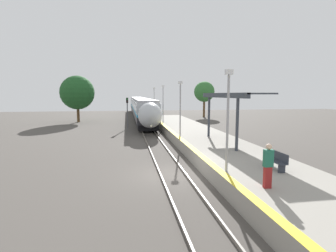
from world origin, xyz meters
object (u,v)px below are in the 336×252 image
Objects in this scene: person_waiting at (268,165)px; railway_signal at (127,110)px; platform_bench at (276,160)px; lamppost_farthest at (154,99)px; train at (140,107)px; lamppost_far at (163,101)px; lamppost_near at (228,113)px; lamppost_mid at (180,104)px.

railway_signal is (-5.43, 26.15, 0.72)m from person_waiting.
railway_signal is at bearing 107.00° from platform_bench.
lamppost_farthest is at bearing 91.17° from person_waiting.
person_waiting is at bearing -85.92° from train.
lamppost_far is (4.69, -1.15, 1.16)m from railway_signal.
lamppost_mid is (0.00, 11.26, 0.00)m from lamppost_near.
train is at bearing 94.57° from lamppost_mid.
train is 15.60m from railway_signal.
train is 29.62× the size of platform_bench.
lamppost_far is at bearing 90.00° from lamppost_mid.
lamppost_mid and lamppost_far have the same top height.
person_waiting is at bearing -86.90° from lamppost_mid.
train is 11.36× the size of railway_signal.
lamppost_near is at bearing -90.00° from lamppost_farthest.
lamppost_far is at bearing -13.77° from railway_signal.
lamppost_far reaches higher than railway_signal.
lamppost_mid is 22.52m from lamppost_farthest.
lamppost_near reaches higher than platform_bench.
railway_signal is 4.97m from lamppost_far.
lamppost_far is 1.00× the size of lamppost_farthest.
train is 9.69× the size of lamppost_far.
train is 9.69× the size of lamppost_near.
train is 39.48m from platform_bench.
railway_signal is 0.85× the size of lamppost_near.
lamppost_farthest is at bearing 90.00° from lamppost_mid.
railway_signal is at bearing 101.74° from person_waiting.
person_waiting is 0.37× the size of lamppost_mid.
platform_bench is at bearing -77.22° from lamppost_mid.
railway_signal is at bearing 110.71° from lamppost_mid.
lamppost_near is 11.26m from lamppost_mid.
lamppost_near and lamppost_mid have the same top height.
lamppost_near reaches higher than person_waiting.
lamppost_mid is 1.00× the size of lamppost_far.
person_waiting reaches higher than platform_bench.
platform_bench is 11.89m from lamppost_mid.
person_waiting is 0.43× the size of railway_signal.
lamppost_near reaches higher than train.
lamppost_mid is at bearing -90.00° from lamppost_farthest.
lamppost_farthest is (2.22, -5.29, 1.49)m from train.
person_waiting is at bearing -88.30° from lamppost_far.
lamppost_mid is 1.00× the size of lamppost_farthest.
lamppost_far is (-0.74, 25.00, 1.88)m from person_waiting.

